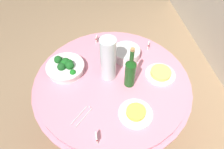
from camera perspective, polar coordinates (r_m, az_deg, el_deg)
name	(u,v)px	position (r m, az deg, el deg)	size (l,w,h in m)	color
ground_plane	(112,125)	(2.10, 0.00, -14.06)	(6.00, 6.00, 0.00)	#9E7F5B
buffet_table	(112,105)	(1.77, 0.00, -8.69)	(1.16, 1.16, 0.74)	maroon
broccoli_bowl	(65,67)	(1.53, -12.95, 2.05)	(0.28, 0.28, 0.11)	white
plate_stack	(126,53)	(1.60, 4.09, 5.95)	(0.21, 0.21, 0.08)	white
wine_bottle	(130,72)	(1.36, 5.18, 0.80)	(0.07, 0.07, 0.34)	#174D17
decorative_fruit_vase	(108,61)	(1.38, -1.07, 3.75)	(0.11, 0.11, 0.34)	silver
serving_tongs	(82,115)	(1.32, -8.36, -11.30)	(0.15, 0.14, 0.01)	silver
food_plate_noodles	(161,73)	(1.53, 13.48, 0.30)	(0.22, 0.22, 0.04)	white
food_plate_fried_egg	(136,113)	(1.31, 6.67, -10.68)	(0.22, 0.22, 0.04)	white
label_placard_front	(96,137)	(1.22, -4.41, -17.23)	(0.05, 0.01, 0.05)	white
label_placard_mid	(148,45)	(1.71, 10.19, 8.14)	(0.05, 0.03, 0.05)	white
label_placard_rear	(97,39)	(1.75, -4.37, 10.00)	(0.05, 0.02, 0.05)	white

